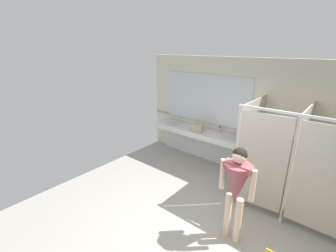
# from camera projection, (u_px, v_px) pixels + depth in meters

# --- Properties ---
(ground_plane) EXTENTS (6.71, 5.45, 0.10)m
(ground_plane) POSITION_uv_depth(u_px,v_px,m) (209.00, 236.00, 3.91)
(ground_plane) COLOR #9E998E
(wall_back) EXTENTS (6.71, 0.12, 2.75)m
(wall_back) POSITION_uv_depth(u_px,v_px,m) (269.00, 121.00, 5.25)
(wall_back) COLOR beige
(wall_back) RESTS_ON ground_plane
(wall_back_tile_band) EXTENTS (6.71, 0.01, 0.06)m
(wall_back_tile_band) POSITION_uv_depth(u_px,v_px,m) (266.00, 135.00, 5.31)
(wall_back_tile_band) COLOR #9E937F
(wall_back_tile_band) RESTS_ON wall_back
(vanity_counter) EXTENTS (2.55, 0.56, 1.00)m
(vanity_counter) POSITION_uv_depth(u_px,v_px,m) (200.00, 137.00, 6.27)
(vanity_counter) COLOR silver
(vanity_counter) RESTS_ON ground_plane
(mirror_panel) EXTENTS (2.45, 0.02, 1.27)m
(mirror_panel) POSITION_uv_depth(u_px,v_px,m) (205.00, 99.00, 6.08)
(mirror_panel) COLOR silver
(mirror_panel) RESTS_ON wall_back
(bathroom_stalls) EXTENTS (2.85, 1.43, 2.02)m
(bathroom_stalls) POSITION_uv_depth(u_px,v_px,m) (327.00, 169.00, 3.85)
(bathroom_stalls) COLOR #B2AD9E
(bathroom_stalls) RESTS_ON ground_plane
(person_standing) EXTENTS (0.57, 0.42, 1.61)m
(person_standing) POSITION_uv_depth(u_px,v_px,m) (236.00, 184.00, 3.49)
(person_standing) COLOR beige
(person_standing) RESTS_ON ground_plane
(handbag) EXTENTS (0.32, 0.14, 0.37)m
(handbag) POSITION_uv_depth(u_px,v_px,m) (197.00, 127.00, 5.96)
(handbag) COLOR tan
(handbag) RESTS_ON vanity_counter
(soap_dispenser) EXTENTS (0.07, 0.07, 0.18)m
(soap_dispenser) POSITION_uv_depth(u_px,v_px,m) (220.00, 130.00, 5.91)
(soap_dispenser) COLOR #D899B2
(soap_dispenser) RESTS_ON vanity_counter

